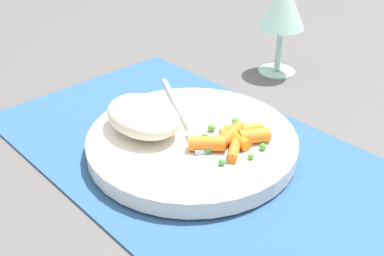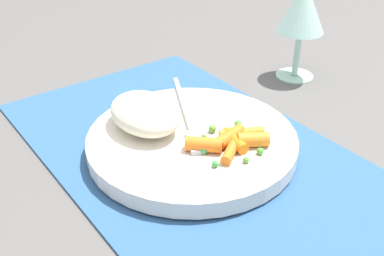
% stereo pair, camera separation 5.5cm
% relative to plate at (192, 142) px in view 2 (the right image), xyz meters
% --- Properties ---
extents(ground_plane, '(2.40, 2.40, 0.00)m').
position_rel_plate_xyz_m(ground_plane, '(0.00, 0.00, -0.02)').
color(ground_plane, '#565451').
extents(placemat, '(0.52, 0.31, 0.01)m').
position_rel_plate_xyz_m(placemat, '(0.00, 0.00, -0.01)').
color(placemat, '#2D5684').
rests_on(placemat, ground_plane).
extents(plate, '(0.25, 0.25, 0.02)m').
position_rel_plate_xyz_m(plate, '(0.00, 0.00, 0.00)').
color(plate, silver).
rests_on(plate, placemat).
extents(rice_mound, '(0.10, 0.08, 0.04)m').
position_rel_plate_xyz_m(rice_mound, '(-0.05, -0.04, 0.03)').
color(rice_mound, beige).
rests_on(rice_mound, plate).
extents(carrot_portion, '(0.06, 0.10, 0.02)m').
position_rel_plate_xyz_m(carrot_portion, '(0.05, 0.02, 0.02)').
color(carrot_portion, orange).
rests_on(carrot_portion, plate).
extents(pea_scatter, '(0.08, 0.09, 0.01)m').
position_rel_plate_xyz_m(pea_scatter, '(0.04, 0.03, 0.01)').
color(pea_scatter, green).
rests_on(pea_scatter, plate).
extents(fork, '(0.18, 0.10, 0.01)m').
position_rel_plate_xyz_m(fork, '(-0.03, 0.01, 0.01)').
color(fork, beige).
rests_on(fork, plate).
extents(wine_glass, '(0.07, 0.07, 0.15)m').
position_rel_plate_xyz_m(wine_glass, '(-0.08, 0.27, 0.09)').
color(wine_glass, '#B2E0CC').
rests_on(wine_glass, ground_plane).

